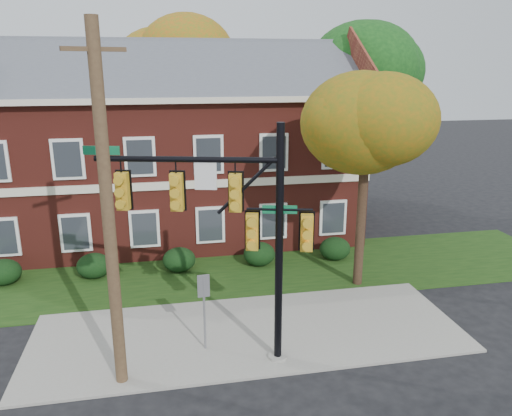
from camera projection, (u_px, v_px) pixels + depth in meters
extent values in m
plane|color=black|center=(255.00, 350.00, 15.49)|extent=(120.00, 120.00, 0.00)
cube|color=gray|center=(249.00, 333.00, 16.42)|extent=(14.00, 5.00, 0.08)
cube|color=#193811|center=(228.00, 273.00, 21.14)|extent=(30.00, 6.00, 0.04)
cube|color=maroon|center=(172.00, 167.00, 25.48)|extent=(18.00, 8.00, 7.00)
cube|color=beige|center=(168.00, 95.00, 24.48)|extent=(18.80, 8.80, 0.24)
cube|color=beige|center=(175.00, 185.00, 21.67)|extent=(18.00, 0.12, 0.35)
ellipsoid|color=black|center=(3.00, 272.00, 20.00)|extent=(1.40, 1.26, 1.05)
ellipsoid|color=black|center=(94.00, 266.00, 20.65)|extent=(1.40, 1.26, 1.05)
ellipsoid|color=black|center=(179.00, 260.00, 21.29)|extent=(1.40, 1.26, 1.05)
ellipsoid|color=black|center=(259.00, 254.00, 21.94)|extent=(1.40, 1.26, 1.05)
ellipsoid|color=black|center=(335.00, 249.00, 22.58)|extent=(1.40, 1.26, 1.05)
cylinder|color=black|center=(361.00, 216.00, 19.39)|extent=(0.36, 0.36, 5.76)
ellipsoid|color=#9F5B0D|center=(367.00, 123.00, 18.40)|extent=(4.25, 4.25, 3.60)
ellipsoid|color=#9F5B0D|center=(388.00, 107.00, 18.00)|extent=(3.50, 3.50, 3.00)
cylinder|color=black|center=(366.00, 156.00, 28.44)|extent=(0.36, 0.36, 7.04)
ellipsoid|color=#103B13|center=(371.00, 77.00, 27.23)|extent=(5.95, 5.95, 5.04)
ellipsoid|color=#103B13|center=(391.00, 65.00, 26.73)|extent=(4.90, 4.90, 4.20)
cylinder|color=black|center=(183.00, 139.00, 33.12)|extent=(0.36, 0.36, 7.68)
ellipsoid|color=#CB4C11|center=(180.00, 63.00, 31.80)|extent=(6.46, 6.46, 5.47)
ellipsoid|color=#CB4C11|center=(195.00, 53.00, 31.27)|extent=(5.32, 5.32, 4.56)
cylinder|color=gray|center=(278.00, 357.00, 14.95)|extent=(0.57, 0.57, 0.16)
cylinder|color=black|center=(279.00, 249.00, 14.00)|extent=(0.27, 0.27, 7.09)
cylinder|color=black|center=(187.00, 159.00, 13.44)|extent=(4.94, 1.41, 0.16)
cylinder|color=black|center=(280.00, 209.00, 13.68)|extent=(1.79, 0.53, 0.08)
cube|color=gold|center=(123.00, 191.00, 13.79)|extent=(0.51, 0.40, 1.17)
cube|color=gold|center=(177.00, 192.00, 13.71)|extent=(0.51, 0.40, 1.17)
cube|color=gold|center=(235.00, 193.00, 13.62)|extent=(0.51, 0.40, 1.17)
cube|color=silver|center=(206.00, 176.00, 13.54)|extent=(0.60, 0.19, 0.76)
cube|color=#0D6339|center=(101.00, 150.00, 13.51)|extent=(0.99, 0.29, 0.24)
cube|color=gold|center=(252.00, 232.00, 13.90)|extent=(0.51, 0.40, 1.17)
cube|color=gold|center=(307.00, 233.00, 13.82)|extent=(0.51, 0.40, 1.17)
cube|color=#0D6339|center=(280.00, 209.00, 13.68)|extent=(0.94, 0.28, 0.23)
cylinder|color=#483321|center=(108.00, 218.00, 12.59)|extent=(0.41, 0.41, 9.63)
cube|color=#483321|center=(94.00, 49.00, 11.47)|extent=(1.44, 0.63, 0.11)
cylinder|color=slate|center=(204.00, 314.00, 15.12)|extent=(0.07, 0.07, 2.52)
cube|color=slate|center=(204.00, 286.00, 14.87)|extent=(0.37, 0.07, 0.71)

